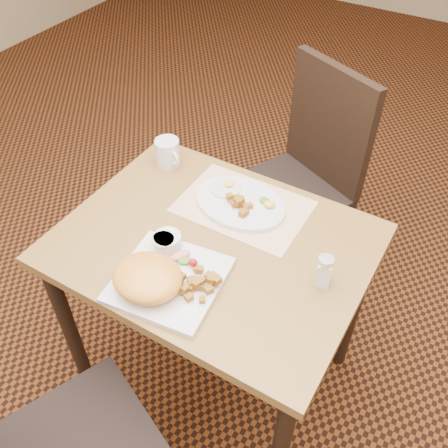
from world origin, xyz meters
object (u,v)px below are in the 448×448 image
at_px(table, 214,265).
at_px(coffee_mug, 168,153).
at_px(chair_far, 303,172).
at_px(salt_shaker, 324,271).
at_px(plate_square, 169,280).
at_px(plate_oval, 240,203).

bearing_deg(table, coffee_mug, 144.14).
xyz_separation_m(table, chair_far, (-0.00, 0.70, -0.10)).
xyz_separation_m(salt_shaker, coffee_mug, (-0.67, 0.22, -0.00)).
distance_m(plate_square, salt_shaker, 0.42).
xyz_separation_m(plate_square, salt_shaker, (0.36, 0.21, 0.04)).
xyz_separation_m(plate_square, plate_oval, (0.01, 0.37, 0.00)).
height_order(table, salt_shaker, salt_shaker).
xyz_separation_m(table, plate_oval, (-0.01, 0.18, 0.12)).
bearing_deg(plate_oval, salt_shaker, -24.69).
relative_size(chair_far, plate_square, 3.46).
xyz_separation_m(table, plate_square, (-0.02, -0.19, 0.12)).
bearing_deg(chair_far, coffee_mug, 78.29).
distance_m(chair_far, salt_shaker, 0.80).
bearing_deg(salt_shaker, plate_oval, 155.31).
distance_m(plate_oval, salt_shaker, 0.38).
distance_m(salt_shaker, coffee_mug, 0.71).
distance_m(plate_square, coffee_mug, 0.53).
height_order(plate_square, salt_shaker, salt_shaker).
relative_size(plate_square, coffee_mug, 2.52).
height_order(plate_square, plate_oval, plate_oval).
xyz_separation_m(chair_far, plate_square, (-0.02, -0.89, 0.22)).
bearing_deg(table, salt_shaker, 2.67).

